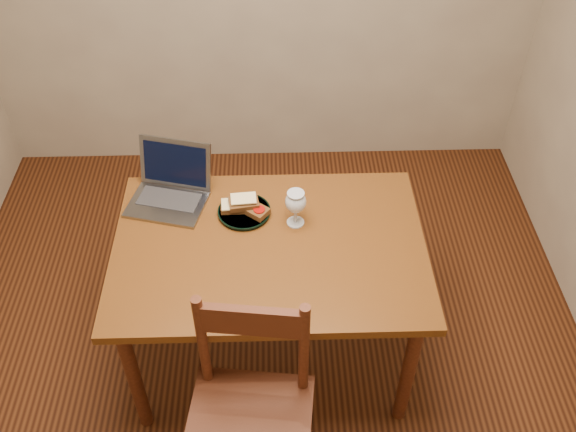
{
  "coord_description": "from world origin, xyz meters",
  "views": [
    {
      "loc": [
        0.07,
        -1.79,
        2.67
      ],
      "look_at": [
        0.13,
        0.15,
        0.8
      ],
      "focal_mm": 40.0,
      "sensor_mm": 36.0,
      "label": 1
    }
  ],
  "objects_px": {
    "table": "(270,259)",
    "milk_glass": "(296,208)",
    "chair": "(250,410)",
    "laptop": "(171,185)",
    "plate": "(244,212)"
  },
  "relations": [
    {
      "from": "laptop",
      "to": "table",
      "type": "bearing_deg",
      "value": -21.95
    },
    {
      "from": "plate",
      "to": "chair",
      "type": "bearing_deg",
      "value": -88.16
    },
    {
      "from": "chair",
      "to": "laptop",
      "type": "distance_m",
      "value": 1.05
    },
    {
      "from": "table",
      "to": "plate",
      "type": "height_order",
      "value": "plate"
    },
    {
      "from": "table",
      "to": "laptop",
      "type": "bearing_deg",
      "value": 143.6
    },
    {
      "from": "milk_glass",
      "to": "laptop",
      "type": "xyz_separation_m",
      "value": [
        -0.55,
        0.19,
        -0.02
      ]
    },
    {
      "from": "chair",
      "to": "milk_glass",
      "type": "bearing_deg",
      "value": 82.65
    },
    {
      "from": "table",
      "to": "milk_glass",
      "type": "distance_m",
      "value": 0.24
    },
    {
      "from": "plate",
      "to": "table",
      "type": "bearing_deg",
      "value": -60.66
    },
    {
      "from": "chair",
      "to": "milk_glass",
      "type": "xyz_separation_m",
      "value": [
        0.19,
        0.76,
        0.3
      ]
    },
    {
      "from": "chair",
      "to": "laptop",
      "type": "bearing_deg",
      "value": 117.29
    },
    {
      "from": "table",
      "to": "milk_glass",
      "type": "height_order",
      "value": "milk_glass"
    },
    {
      "from": "chair",
      "to": "plate",
      "type": "relative_size",
      "value": 2.2
    },
    {
      "from": "plate",
      "to": "laptop",
      "type": "relative_size",
      "value": 0.59
    },
    {
      "from": "milk_glass",
      "to": "laptop",
      "type": "distance_m",
      "value": 0.58
    }
  ]
}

